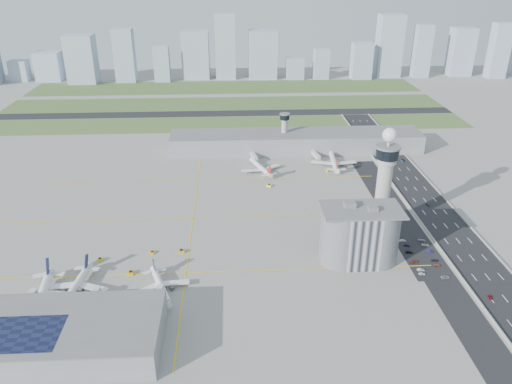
{
  "coord_description": "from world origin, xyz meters",
  "views": [
    {
      "loc": [
        -15.18,
        -248.09,
        148.55
      ],
      "look_at": [
        0.0,
        35.0,
        15.0
      ],
      "focal_mm": 35.0,
      "sensor_mm": 36.0,
      "label": 1
    }
  ],
  "objects_px": {
    "airplane_near_c": "(161,283)",
    "car_lot_8": "(435,260)",
    "tug_1": "(152,252)",
    "car_hw_1": "(428,205)",
    "airplane_near_b": "(74,284)",
    "tug_2": "(131,273)",
    "airplane_near_a": "(40,294)",
    "tug_3": "(181,251)",
    "car_hw_2": "(403,160)",
    "airplane_far_a": "(261,165)",
    "car_lot_9": "(430,251)",
    "car_lot_4": "(407,245)",
    "car_lot_2": "(414,262)",
    "jet_bridge_far_1": "(313,154)",
    "tug_0": "(100,259)",
    "secondary_tower": "(284,129)",
    "jet_bridge_near_0": "(19,312)",
    "car_hw_4": "(366,136)",
    "jet_bridge_far_0": "(252,155)",
    "car_lot_6": "(445,277)",
    "car_lot_10": "(425,245)",
    "car_lot_5": "(402,241)",
    "control_tower": "(385,177)",
    "airplane_far_b": "(334,158)",
    "car_lot_3": "(409,252)",
    "admin_building": "(360,235)",
    "car_lot_7": "(437,265)",
    "tug_5": "(328,170)",
    "jet_bridge_near_1": "(86,309)",
    "car_lot_1": "(421,270)",
    "car_hw_0": "(490,297)",
    "car_lot_11": "(422,240)",
    "tug_4": "(269,185)",
    "jet_bridge_near_2": "(152,307)"
  },
  "relations": [
    {
      "from": "car_lot_7",
      "to": "airplane_near_a",
      "type": "bearing_deg",
      "value": 94.27
    },
    {
      "from": "jet_bridge_near_1",
      "to": "car_lot_3",
      "type": "xyz_separation_m",
      "value": [
        165.39,
        43.87,
        -2.26
      ]
    },
    {
      "from": "secondary_tower",
      "to": "car_lot_7",
      "type": "height_order",
      "value": "secondary_tower"
    },
    {
      "from": "airplane_far_a",
      "to": "airplane_near_c",
      "type": "bearing_deg",
      "value": 138.6
    },
    {
      "from": "jet_bridge_far_1",
      "to": "tug_0",
      "type": "bearing_deg",
      "value": -53.32
    },
    {
      "from": "airplane_near_b",
      "to": "car_hw_4",
      "type": "distance_m",
      "value": 302.32
    },
    {
      "from": "jet_bridge_near_1",
      "to": "jet_bridge_far_1",
      "type": "relative_size",
      "value": 1.0
    },
    {
      "from": "car_lot_1",
      "to": "car_lot_4",
      "type": "xyz_separation_m",
      "value": [
        0.92,
        24.5,
        -0.06
      ]
    },
    {
      "from": "car_lot_9",
      "to": "car_hw_1",
      "type": "bearing_deg",
      "value": -13.36
    },
    {
      "from": "car_lot_10",
      "to": "car_lot_5",
      "type": "bearing_deg",
      "value": 74.47
    },
    {
      "from": "car_hw_4",
      "to": "jet_bridge_far_0",
      "type": "bearing_deg",
      "value": -146.68
    },
    {
      "from": "tug_1",
      "to": "car_hw_1",
      "type": "relative_size",
      "value": 0.79
    },
    {
      "from": "airplane_near_a",
      "to": "tug_3",
      "type": "distance_m",
      "value": 75.47
    },
    {
      "from": "car_lot_2",
      "to": "car_lot_9",
      "type": "xyz_separation_m",
      "value": [
        12.17,
        9.81,
        -0.04
      ]
    },
    {
      "from": "admin_building",
      "to": "car_lot_7",
      "type": "height_order",
      "value": "admin_building"
    },
    {
      "from": "tug_0",
      "to": "car_lot_6",
      "type": "distance_m",
      "value": 182.04
    },
    {
      "from": "admin_building",
      "to": "control_tower",
      "type": "bearing_deg",
      "value": 56.3
    },
    {
      "from": "car_lot_6",
      "to": "car_lot_8",
      "type": "relative_size",
      "value": 1.3
    },
    {
      "from": "jet_bridge_far_1",
      "to": "car_lot_3",
      "type": "bearing_deg",
      "value": 1.52
    },
    {
      "from": "secondary_tower",
      "to": "jet_bridge_near_2",
      "type": "xyz_separation_m",
      "value": [
        -83.0,
        -211.0,
        -15.95
      ]
    },
    {
      "from": "car_lot_9",
      "to": "tug_1",
      "type": "bearing_deg",
      "value": 93.62
    },
    {
      "from": "secondary_tower",
      "to": "jet_bridge_near_1",
      "type": "xyz_separation_m",
      "value": [
        -113.0,
        -211.0,
        -15.95
      ]
    },
    {
      "from": "airplane_far_a",
      "to": "car_lot_7",
      "type": "bearing_deg",
      "value": -167.88
    },
    {
      "from": "airplane_far_a",
      "to": "tug_1",
      "type": "distance_m",
      "value": 132.93
    },
    {
      "from": "tug_0",
      "to": "car_lot_3",
      "type": "bearing_deg",
      "value": 59.88
    },
    {
      "from": "airplane_near_b",
      "to": "car_lot_1",
      "type": "relative_size",
      "value": 9.82
    },
    {
      "from": "car_hw_0",
      "to": "car_lot_6",
      "type": "bearing_deg",
      "value": 135.07
    },
    {
      "from": "car_lot_7",
      "to": "car_lot_5",
      "type": "bearing_deg",
      "value": 20.01
    },
    {
      "from": "car_hw_1",
      "to": "car_hw_2",
      "type": "bearing_deg",
      "value": 78.41
    },
    {
      "from": "car_hw_0",
      "to": "car_lot_11",
      "type": "bearing_deg",
      "value": 108.77
    },
    {
      "from": "airplane_near_b",
      "to": "tug_2",
      "type": "height_order",
      "value": "airplane_near_b"
    },
    {
      "from": "tug_0",
      "to": "car_lot_10",
      "type": "xyz_separation_m",
      "value": [
        181.41,
        5.48,
        -0.28
      ]
    },
    {
      "from": "jet_bridge_near_1",
      "to": "tug_2",
      "type": "bearing_deg",
      "value": -15.01
    },
    {
      "from": "jet_bridge_far_1",
      "to": "car_lot_10",
      "type": "distance_m",
      "value": 148.37
    },
    {
      "from": "control_tower",
      "to": "tug_2",
      "type": "relative_size",
      "value": 18.66
    },
    {
      "from": "car_hw_2",
      "to": "car_hw_1",
      "type": "bearing_deg",
      "value": -105.8
    },
    {
      "from": "car_lot_7",
      "to": "car_hw_0",
      "type": "bearing_deg",
      "value": -154.22
    },
    {
      "from": "tug_3",
      "to": "car_hw_1",
      "type": "xyz_separation_m",
      "value": [
        158.33,
        49.69,
        -0.45
      ]
    },
    {
      "from": "airplane_far_b",
      "to": "car_lot_3",
      "type": "xyz_separation_m",
      "value": [
        16.92,
        -130.63,
        -5.35
      ]
    },
    {
      "from": "tug_1",
      "to": "car_lot_8",
      "type": "height_order",
      "value": "tug_1"
    },
    {
      "from": "airplane_near_a",
      "to": "tug_5",
      "type": "relative_size",
      "value": 14.55
    },
    {
      "from": "car_lot_8",
      "to": "car_hw_2",
      "type": "relative_size",
      "value": 0.79
    },
    {
      "from": "airplane_near_c",
      "to": "car_lot_8",
      "type": "relative_size",
      "value": 9.6
    },
    {
      "from": "car_lot_4",
      "to": "car_hw_2",
      "type": "bearing_deg",
      "value": -7.69
    },
    {
      "from": "airplane_far_b",
      "to": "car_lot_5",
      "type": "xyz_separation_m",
      "value": [
        16.98,
        -118.37,
        -5.28
      ]
    },
    {
      "from": "car_lot_8",
      "to": "control_tower",
      "type": "bearing_deg",
      "value": 41.45
    },
    {
      "from": "tug_4",
      "to": "control_tower",
      "type": "bearing_deg",
      "value": 64.47
    },
    {
      "from": "car_lot_5",
      "to": "car_lot_11",
      "type": "relative_size",
      "value": 0.89
    },
    {
      "from": "car_lot_9",
      "to": "car_hw_1",
      "type": "height_order",
      "value": "car_hw_1"
    },
    {
      "from": "secondary_tower",
      "to": "jet_bridge_near_0",
      "type": "distance_m",
      "value": 255.39
    }
  ]
}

